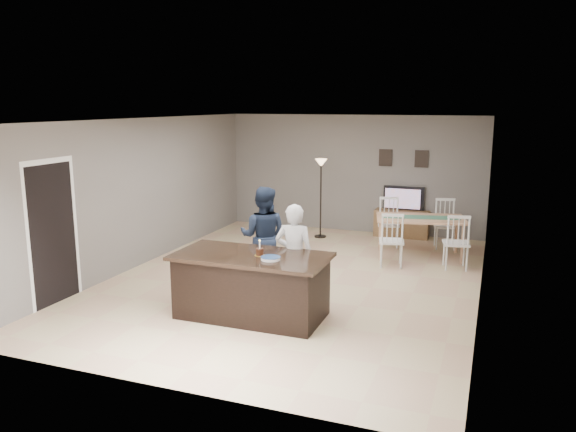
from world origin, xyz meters
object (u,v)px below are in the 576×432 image
(tv_console, at_px, (402,224))
(birthday_cake, at_px, (260,252))
(woman, at_px, (294,256))
(floor_lamp, at_px, (321,177))
(dining_table, at_px, (420,224))
(television, at_px, (403,198))
(plate_stack, at_px, (271,258))
(kitchen_island, at_px, (252,285))
(man, at_px, (263,236))

(tv_console, bearing_deg, birthday_cake, -100.90)
(woman, xyz_separation_m, floor_lamp, (-0.94, 4.35, 0.59))
(birthday_cake, relative_size, dining_table, 0.10)
(television, height_order, woman, woman)
(dining_table, bearing_deg, birthday_cake, -124.97)
(tv_console, height_order, plate_stack, plate_stack)
(kitchen_island, xyz_separation_m, dining_table, (1.80, 4.01, 0.20))
(television, distance_m, dining_table, 1.75)
(woman, height_order, birthday_cake, woman)
(man, relative_size, birthday_cake, 7.39)
(woman, xyz_separation_m, man, (-0.82, 0.80, 0.05))
(man, xyz_separation_m, dining_table, (2.19, 2.66, -0.17))
(kitchen_island, distance_m, floor_lamp, 5.01)
(floor_lamp, bearing_deg, birthday_cake, -82.66)
(television, relative_size, woman, 0.59)
(dining_table, relative_size, floor_lamp, 1.24)
(floor_lamp, bearing_deg, tv_console, 21.50)
(plate_stack, bearing_deg, dining_table, 70.78)
(kitchen_island, height_order, floor_lamp, floor_lamp)
(woman, relative_size, plate_stack, 5.77)
(kitchen_island, distance_m, dining_table, 4.40)
(woman, xyz_separation_m, plate_stack, (-0.09, -0.70, 0.15))
(woman, height_order, dining_table, woman)
(dining_table, bearing_deg, television, 97.90)
(kitchen_island, relative_size, television, 2.35)
(kitchen_island, relative_size, woman, 1.39)
(man, relative_size, dining_table, 0.76)
(woman, relative_size, dining_table, 0.71)
(birthday_cake, distance_m, floor_lamp, 4.96)
(man, distance_m, floor_lamp, 3.59)
(kitchen_island, bearing_deg, dining_table, 65.85)
(kitchen_island, relative_size, floor_lamp, 1.22)
(television, height_order, floor_lamp, floor_lamp)
(woman, bearing_deg, kitchen_island, 44.67)
(woman, bearing_deg, tv_console, -105.61)
(tv_console, xyz_separation_m, man, (-1.59, -4.22, 0.52))
(birthday_cake, bearing_deg, tv_console, 79.10)
(kitchen_island, height_order, dining_table, dining_table)
(man, distance_m, plate_stack, 1.67)
(tv_console, distance_m, dining_table, 1.70)
(birthday_cake, height_order, floor_lamp, floor_lamp)
(man, bearing_deg, television, -118.00)
(tv_console, bearing_deg, television, 90.00)
(kitchen_island, height_order, birthday_cake, birthday_cake)
(kitchen_island, xyz_separation_m, plate_stack, (0.35, -0.15, 0.47))
(tv_console, relative_size, television, 1.31)
(man, distance_m, dining_table, 3.45)
(plate_stack, relative_size, floor_lamp, 0.15)
(man, relative_size, plate_stack, 6.13)
(television, height_order, dining_table, television)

